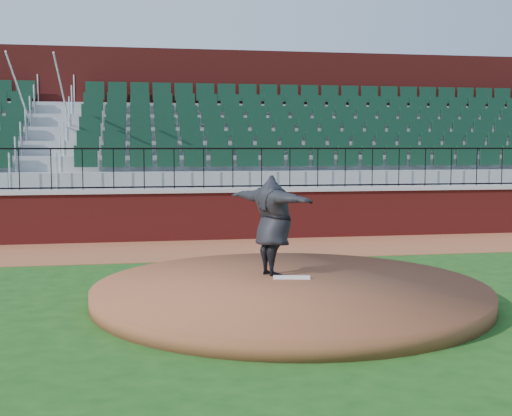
% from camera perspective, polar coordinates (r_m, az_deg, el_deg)
% --- Properties ---
extents(ground, '(90.00, 90.00, 0.00)m').
position_cam_1_polar(ground, '(10.17, 1.47, -8.09)').
color(ground, '#1A4714').
rests_on(ground, ground).
extents(warning_track, '(34.00, 3.20, 0.01)m').
position_cam_1_polar(warning_track, '(15.41, -2.50, -3.48)').
color(warning_track, brown).
rests_on(warning_track, ground).
extents(field_wall, '(34.00, 0.35, 1.20)m').
position_cam_1_polar(field_wall, '(16.91, -3.21, -0.67)').
color(field_wall, maroon).
rests_on(field_wall, ground).
extents(wall_cap, '(34.00, 0.45, 0.10)m').
position_cam_1_polar(wall_cap, '(16.85, -3.22, 1.53)').
color(wall_cap, '#B7B7B7').
rests_on(wall_cap, field_wall).
extents(wall_railing, '(34.00, 0.05, 1.00)m').
position_cam_1_polar(wall_railing, '(16.82, -3.23, 3.40)').
color(wall_railing, black).
rests_on(wall_railing, wall_cap).
extents(seating_stands, '(34.00, 5.10, 4.60)m').
position_cam_1_polar(seating_stands, '(19.52, -4.18, 5.12)').
color(seating_stands, gray).
rests_on(seating_stands, ground).
extents(concourse_wall, '(34.00, 0.50, 5.50)m').
position_cam_1_polar(concourse_wall, '(22.31, -4.91, 6.29)').
color(concourse_wall, maroon).
rests_on(concourse_wall, ground).
extents(pitchers_mound, '(6.01, 6.01, 0.25)m').
position_cam_1_polar(pitchers_mound, '(10.31, 2.92, -7.19)').
color(pitchers_mound, brown).
rests_on(pitchers_mound, ground).
extents(pitching_rubber, '(0.60, 0.26, 0.04)m').
position_cam_1_polar(pitching_rubber, '(10.71, 3.07, -5.94)').
color(pitching_rubber, white).
rests_on(pitching_rubber, pitchers_mound).
extents(pitcher, '(1.43, 2.03, 1.64)m').
position_cam_1_polar(pitcher, '(10.89, 1.45, -1.48)').
color(pitcher, black).
rests_on(pitcher, pitchers_mound).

